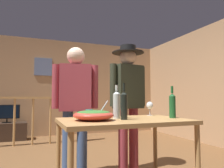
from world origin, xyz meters
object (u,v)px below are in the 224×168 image
at_px(salad_bowl, 94,115).
at_px(person_standing_right, 128,94).
at_px(stair_railing, 35,114).
at_px(mug_teal, 90,113).
at_px(tv_console, 7,132).
at_px(serving_table, 124,126).
at_px(flat_screen_tv, 7,112).
at_px(wine_bottle_clear, 117,104).
at_px(person_standing_left, 75,99).
at_px(wine_bottle_green, 172,105).
at_px(framed_picture, 43,67).
at_px(wine_bottle_dark, 124,105).
at_px(wine_glass, 150,106).

bearing_deg(salad_bowl, person_standing_right, 44.86).
bearing_deg(stair_railing, mug_teal, -78.90).
xyz_separation_m(tv_console, person_standing_right, (1.79, -2.95, 0.84)).
relative_size(tv_console, serving_table, 0.69).
distance_m(flat_screen_tv, wine_bottle_clear, 3.79).
distance_m(tv_console, serving_table, 3.93).
bearing_deg(person_standing_right, salad_bowl, 33.52).
bearing_deg(tv_console, person_standing_left, -70.55).
relative_size(wine_bottle_green, mug_teal, 2.86).
height_order(framed_picture, wine_bottle_clear, framed_picture).
relative_size(wine_bottle_green, wine_bottle_dark, 0.95).
bearing_deg(tv_console, salad_bowl, -73.43).
xyz_separation_m(tv_console, serving_table, (1.41, -3.63, 0.49)).
distance_m(wine_glass, mug_teal, 0.79).
height_order(wine_glass, person_standing_right, person_standing_right).
distance_m(wine_glass, person_standing_right, 0.41).
bearing_deg(salad_bowl, wine_bottle_green, -4.04).
bearing_deg(wine_bottle_green, salad_bowl, 175.96).
relative_size(framed_picture, wine_bottle_clear, 1.33).
height_order(serving_table, wine_glass, wine_glass).
height_order(framed_picture, salad_bowl, framed_picture).
xyz_separation_m(wine_glass, wine_bottle_green, (0.04, -0.41, 0.02)).
xyz_separation_m(framed_picture, wine_bottle_dark, (0.58, -3.98, -0.91)).
relative_size(stair_railing, wine_bottle_dark, 8.18).
height_order(wine_glass, wine_bottle_clear, wine_bottle_clear).
distance_m(salad_bowl, wine_bottle_clear, 0.31).
bearing_deg(stair_railing, person_standing_left, -79.12).
relative_size(stair_railing, mug_teal, 24.64).
bearing_deg(person_standing_right, wine_bottle_green, 91.65).
bearing_deg(flat_screen_tv, serving_table, -68.54).
bearing_deg(wine_glass, framed_picture, 107.15).
xyz_separation_m(stair_railing, person_standing_right, (1.17, -2.23, 0.40)).
height_order(flat_screen_tv, salad_bowl, salad_bowl).
bearing_deg(wine_glass, wine_bottle_green, -84.18).
bearing_deg(flat_screen_tv, person_standing_right, -58.57).
distance_m(wine_bottle_clear, person_standing_right, 0.75).
distance_m(wine_glass, wine_bottle_clear, 0.61).
xyz_separation_m(salad_bowl, wine_bottle_dark, (0.30, -0.04, 0.09)).
height_order(salad_bowl, wine_bottle_green, wine_bottle_green).
xyz_separation_m(framed_picture, flat_screen_tv, (-0.81, -0.32, -1.17)).
bearing_deg(person_standing_right, wine_bottle_dark, 50.54).
bearing_deg(person_standing_left, wine_bottle_green, 151.76).
xyz_separation_m(wine_glass, person_standing_left, (-0.88, 0.35, 0.08)).
height_order(tv_console, salad_bowl, salad_bowl).
height_order(wine_bottle_dark, mug_teal, wine_bottle_dark).
bearing_deg(person_standing_right, flat_screen_tv, -69.91).
bearing_deg(mug_teal, salad_bowl, -97.82).
xyz_separation_m(wine_bottle_green, person_standing_right, (-0.17, 0.76, 0.13)).
bearing_deg(wine_glass, flat_screen_tv, 120.37).
height_order(wine_bottle_clear, mug_teal, wine_bottle_clear).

